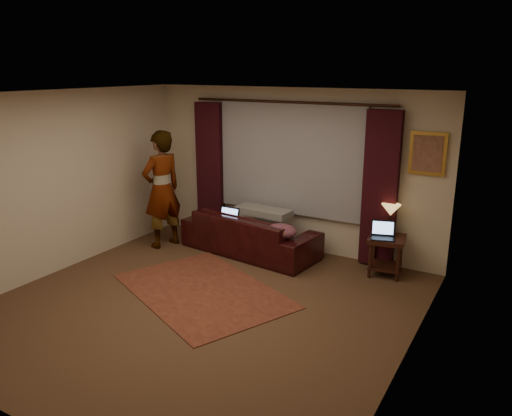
{
  "coord_description": "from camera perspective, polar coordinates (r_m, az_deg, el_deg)",
  "views": [
    {
      "loc": [
        3.43,
        -4.61,
        2.9
      ],
      "look_at": [
        0.1,
        1.2,
        1.0
      ],
      "focal_mm": 35.0,
      "sensor_mm": 36.0,
      "label": 1
    }
  ],
  "objects": [
    {
      "name": "ceiling",
      "position": [
        5.76,
        -7.0,
        12.74
      ],
      "size": [
        5.0,
        5.0,
        0.02
      ],
      "primitive_type": "cube",
      "color": "silver",
      "rests_on": "ground"
    },
    {
      "name": "picture_frame",
      "position": [
        7.3,
        19.03,
        5.91
      ],
      "size": [
        0.5,
        0.04,
        0.6
      ],
      "primitive_type": "cube",
      "color": "gold",
      "rests_on": "wall_back"
    },
    {
      "name": "wall_front",
      "position": [
        4.34,
        -26.66,
        -7.59
      ],
      "size": [
        5.0,
        0.02,
        2.6
      ],
      "primitive_type": "cube",
      "color": "beige",
      "rests_on": "ground"
    },
    {
      "name": "area_rug",
      "position": [
        6.82,
        -6.11,
        -9.37
      ],
      "size": [
        2.83,
        2.43,
        0.01
      ],
      "primitive_type": "cube",
      "rotation": [
        0.0,
        0.0,
        -0.43
      ],
      "color": "brown",
      "rests_on": "floor"
    },
    {
      "name": "wall_left",
      "position": [
        7.68,
        -21.82,
        2.67
      ],
      "size": [
        0.02,
        5.0,
        2.6
      ],
      "primitive_type": "cube",
      "color": "beige",
      "rests_on": "ground"
    },
    {
      "name": "floor",
      "position": [
        6.44,
        -6.21,
        -11.08
      ],
      "size": [
        5.0,
        5.0,
        0.01
      ],
      "primitive_type": "cube",
      "color": "#523723",
      "rests_on": "ground"
    },
    {
      "name": "sheer_curtain",
      "position": [
        7.97,
        3.84,
        5.68
      ],
      "size": [
        2.5,
        0.05,
        1.8
      ],
      "primitive_type": "cube",
      "color": "#93939A",
      "rests_on": "wall_back"
    },
    {
      "name": "drape_right",
      "position": [
        7.46,
        14.02,
        2.03
      ],
      "size": [
        0.5,
        0.14,
        2.3
      ],
      "primitive_type": "cube",
      "color": "black",
      "rests_on": "floor"
    },
    {
      "name": "clothing_pile",
      "position": [
        7.39,
        2.95,
        -2.69
      ],
      "size": [
        0.59,
        0.54,
        0.2
      ],
      "primitive_type": "ellipsoid",
      "rotation": [
        0.0,
        0.0,
        -0.44
      ],
      "color": "brown",
      "rests_on": "sofa"
    },
    {
      "name": "laptop_table",
      "position": [
        7.19,
        14.34,
        -2.54
      ],
      "size": [
        0.41,
        0.43,
        0.24
      ],
      "primitive_type": null,
      "rotation": [
        0.0,
        0.0,
        0.29
      ],
      "color": "black",
      "rests_on": "end_table"
    },
    {
      "name": "person",
      "position": [
        8.3,
        -10.7,
        2.09
      ],
      "size": [
        0.69,
        0.69,
        1.93
      ],
      "primitive_type": "imported",
      "rotation": [
        0.0,
        0.0,
        -1.83
      ],
      "color": "gray",
      "rests_on": "floor"
    },
    {
      "name": "tiffany_lamp",
      "position": [
        7.41,
        15.09,
        -1.23
      ],
      "size": [
        0.37,
        0.37,
        0.44
      ],
      "primitive_type": null,
      "rotation": [
        0.0,
        0.0,
        0.46
      ],
      "color": "olive",
      "rests_on": "end_table"
    },
    {
      "name": "end_table",
      "position": [
        7.42,
        14.59,
        -5.31
      ],
      "size": [
        0.57,
        0.57,
        0.57
      ],
      "primitive_type": "cube",
      "rotation": [
        0.0,
        0.0,
        0.15
      ],
      "color": "black",
      "rests_on": "floor"
    },
    {
      "name": "throw_blanket",
      "position": [
        7.91,
        0.85,
        1.32
      ],
      "size": [
        0.94,
        0.44,
        0.11
      ],
      "primitive_type": "cube",
      "rotation": [
        0.0,
        0.0,
        -0.08
      ],
      "color": "gray",
      "rests_on": "sofa"
    },
    {
      "name": "sofa",
      "position": [
        7.97,
        -0.71,
        -2.03
      ],
      "size": [
        2.35,
        1.24,
        0.91
      ],
      "primitive_type": "imported",
      "rotation": [
        0.0,
        0.0,
        3.02
      ],
      "color": "black",
      "rests_on": "floor"
    },
    {
      "name": "wall_back",
      "position": [
        8.06,
        4.0,
        4.34
      ],
      "size": [
        5.0,
        0.02,
        2.6
      ],
      "primitive_type": "cube",
      "color": "beige",
      "rests_on": "ground"
    },
    {
      "name": "drape_left",
      "position": [
        8.73,
        -5.24,
        4.41
      ],
      "size": [
        0.5,
        0.14,
        2.3
      ],
      "primitive_type": "cube",
      "color": "black",
      "rests_on": "floor"
    },
    {
      "name": "wall_right",
      "position": [
        4.97,
        17.43,
        -3.7
      ],
      "size": [
        0.02,
        5.0,
        2.6
      ],
      "primitive_type": "cube",
      "color": "beige",
      "rests_on": "ground"
    },
    {
      "name": "laptop_sofa",
      "position": [
        8.01,
        -3.51,
        -1.03
      ],
      "size": [
        0.35,
        0.38,
        0.25
      ],
      "primitive_type": null,
      "rotation": [
        0.0,
        0.0,
        -0.01
      ],
      "color": "black",
      "rests_on": "sofa"
    },
    {
      "name": "curtain_rod",
      "position": [
        7.81,
        3.79,
        11.99
      ],
      "size": [
        0.04,
        0.04,
        3.4
      ],
      "primitive_type": "cylinder",
      "color": "#311C12",
      "rests_on": "wall_back"
    }
  ]
}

